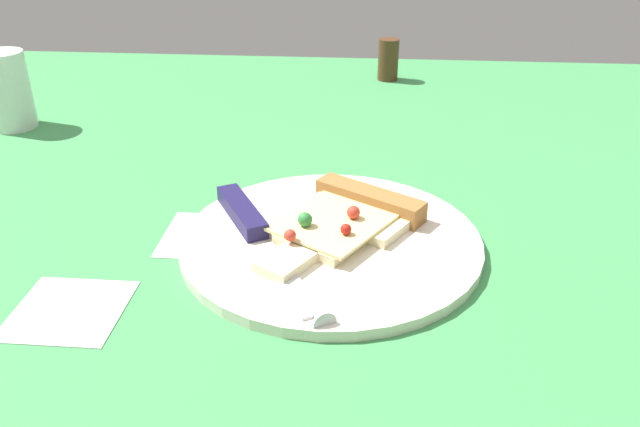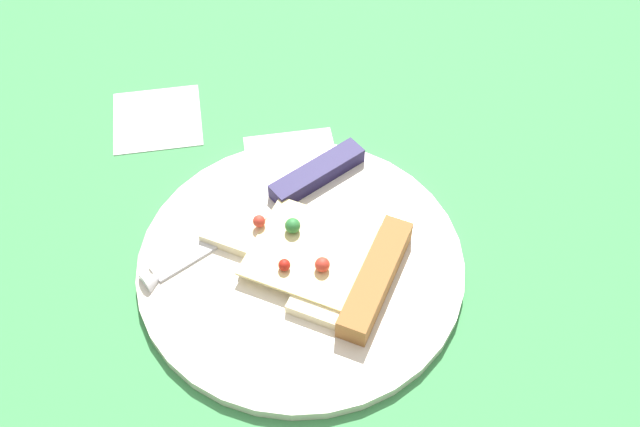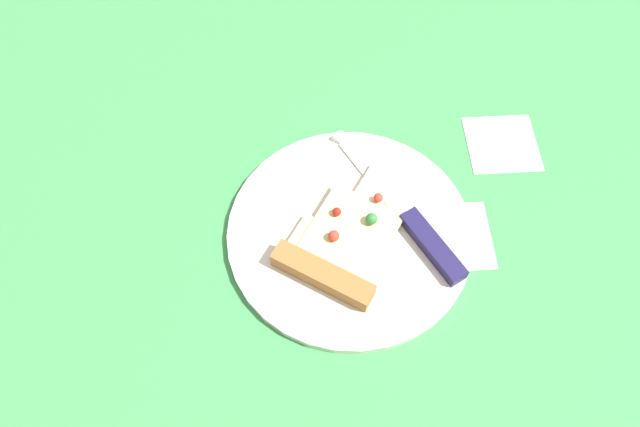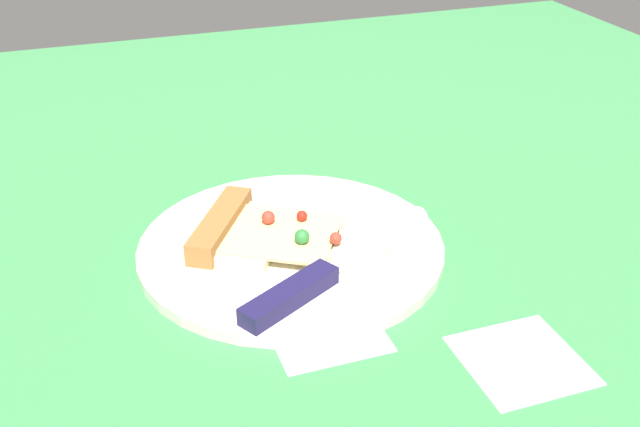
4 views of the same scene
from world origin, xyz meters
The scene contains 4 objects.
ground_plane centered at (0.02, -0.02, -1.50)cm, with size 151.52×151.52×3.00cm.
plate centered at (0.13, -4.58, 0.53)cm, with size 28.87×28.87×1.06cm, color silver.
pizza_slice centered at (-1.21, -6.75, 1.87)cm, with size 15.82×18.89×2.69cm.
knife centered at (6.99, -3.54, 1.67)cm, with size 13.50×22.00×2.45cm.
Camera 3 is at (-5.41, -36.96, 62.77)cm, focal length 33.42 mm.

